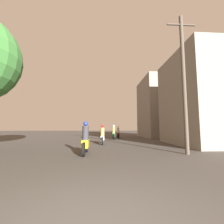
{
  "coord_description": "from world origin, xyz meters",
  "views": [
    {
      "loc": [
        0.14,
        -1.87,
        1.36
      ],
      "look_at": [
        1.25,
        16.1,
        3.2
      ],
      "focal_mm": 24.0,
      "sensor_mm": 36.0,
      "label": 1
    }
  ],
  "objects_px": {
    "motorcycle_yellow": "(85,141)",
    "building_right_near": "(208,99)",
    "motorcycle_silver": "(102,136)",
    "utility_pole_near": "(184,79)",
    "motorcycle_green": "(114,134)",
    "motorcycle_red": "(118,133)",
    "building_right_far": "(162,108)"
  },
  "relations": [
    {
      "from": "motorcycle_yellow",
      "to": "motorcycle_green",
      "type": "relative_size",
      "value": 0.92
    },
    {
      "from": "motorcycle_green",
      "to": "motorcycle_silver",
      "type": "bearing_deg",
      "value": -108.43
    },
    {
      "from": "motorcycle_red",
      "to": "motorcycle_green",
      "type": "bearing_deg",
      "value": -107.36
    },
    {
      "from": "building_right_near",
      "to": "motorcycle_yellow",
      "type": "bearing_deg",
      "value": -159.02
    },
    {
      "from": "building_right_far",
      "to": "building_right_near",
      "type": "bearing_deg",
      "value": -89.21
    },
    {
      "from": "motorcycle_yellow",
      "to": "building_right_near",
      "type": "height_order",
      "value": "building_right_near"
    },
    {
      "from": "motorcycle_yellow",
      "to": "motorcycle_red",
      "type": "bearing_deg",
      "value": 70.56
    },
    {
      "from": "motorcycle_green",
      "to": "utility_pole_near",
      "type": "bearing_deg",
      "value": -75.07
    },
    {
      "from": "motorcycle_silver",
      "to": "motorcycle_red",
      "type": "distance_m",
      "value": 7.29
    },
    {
      "from": "building_right_near",
      "to": "building_right_far",
      "type": "xyz_separation_m",
      "value": [
        -0.13,
        9.11,
        0.46
      ]
    },
    {
      "from": "motorcycle_yellow",
      "to": "building_right_near",
      "type": "bearing_deg",
      "value": 15.29
    },
    {
      "from": "building_right_near",
      "to": "utility_pole_near",
      "type": "bearing_deg",
      "value": -136.89
    },
    {
      "from": "motorcycle_yellow",
      "to": "building_right_far",
      "type": "distance_m",
      "value": 16.08
    },
    {
      "from": "motorcycle_green",
      "to": "building_right_far",
      "type": "xyz_separation_m",
      "value": [
        7.14,
        3.48,
        3.41
      ]
    },
    {
      "from": "motorcycle_red",
      "to": "utility_pole_near",
      "type": "height_order",
      "value": "utility_pole_near"
    },
    {
      "from": "motorcycle_silver",
      "to": "motorcycle_green",
      "type": "height_order",
      "value": "motorcycle_green"
    },
    {
      "from": "motorcycle_yellow",
      "to": "utility_pole_near",
      "type": "distance_m",
      "value": 6.12
    },
    {
      "from": "motorcycle_silver",
      "to": "motorcycle_red",
      "type": "height_order",
      "value": "motorcycle_silver"
    },
    {
      "from": "building_right_near",
      "to": "utility_pole_near",
      "type": "distance_m",
      "value": 5.76
    },
    {
      "from": "motorcycle_silver",
      "to": "motorcycle_green",
      "type": "distance_m",
      "value": 4.64
    },
    {
      "from": "building_right_far",
      "to": "utility_pole_near",
      "type": "relative_size",
      "value": 1.08
    },
    {
      "from": "motorcycle_silver",
      "to": "building_right_near",
      "type": "distance_m",
      "value": 9.09
    },
    {
      "from": "motorcycle_silver",
      "to": "building_right_far",
      "type": "xyz_separation_m",
      "value": [
        8.38,
        7.95,
        3.42
      ]
    },
    {
      "from": "building_right_far",
      "to": "motorcycle_green",
      "type": "bearing_deg",
      "value": -153.97
    },
    {
      "from": "motorcycle_silver",
      "to": "building_right_far",
      "type": "distance_m",
      "value": 12.05
    },
    {
      "from": "motorcycle_silver",
      "to": "utility_pole_near",
      "type": "relative_size",
      "value": 0.27
    },
    {
      "from": "motorcycle_yellow",
      "to": "motorcycle_green",
      "type": "height_order",
      "value": "motorcycle_yellow"
    },
    {
      "from": "building_right_near",
      "to": "building_right_far",
      "type": "height_order",
      "value": "building_right_far"
    },
    {
      "from": "motorcycle_yellow",
      "to": "utility_pole_near",
      "type": "xyz_separation_m",
      "value": [
        5.17,
        -0.34,
        3.26
      ]
    },
    {
      "from": "motorcycle_green",
      "to": "building_right_near",
      "type": "height_order",
      "value": "building_right_near"
    },
    {
      "from": "utility_pole_near",
      "to": "building_right_near",
      "type": "bearing_deg",
      "value": 43.11
    },
    {
      "from": "motorcycle_silver",
      "to": "building_right_near",
      "type": "relative_size",
      "value": 0.28
    }
  ]
}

